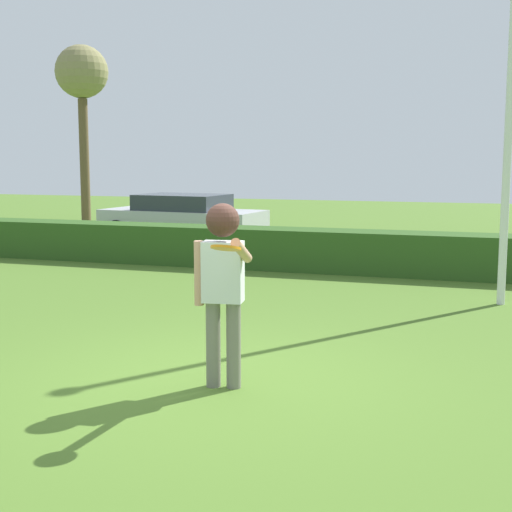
{
  "coord_description": "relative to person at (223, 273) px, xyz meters",
  "views": [
    {
      "loc": [
        2.57,
        -6.39,
        2.21
      ],
      "look_at": [
        0.16,
        0.92,
        1.15
      ],
      "focal_mm": 50.6,
      "sensor_mm": 36.0,
      "label": 1
    }
  ],
  "objects": [
    {
      "name": "bare_elm_tree",
      "position": [
        -10.99,
        15.52,
        3.74
      ],
      "size": [
        1.78,
        1.78,
        5.96
      ],
      "color": "brown",
      "rests_on": "ground"
    },
    {
      "name": "frisbee",
      "position": [
        0.3,
        -0.7,
        0.33
      ],
      "size": [
        0.26,
        0.26,
        0.09
      ],
      "color": "orange"
    },
    {
      "name": "ground_plane",
      "position": [
        -0.16,
        0.09,
        -1.12
      ],
      "size": [
        60.0,
        60.0,
        0.0
      ],
      "primitive_type": "plane",
      "color": "#4C7027"
    },
    {
      "name": "hedge_row",
      "position": [
        -0.16,
        7.36,
        -0.72
      ],
      "size": [
        21.04,
        0.9,
        0.8
      ],
      "primitive_type": "cube",
      "color": "#2D521C",
      "rests_on": "ground"
    },
    {
      "name": "lamppost",
      "position": [
        2.57,
        5.03,
        2.52
      ],
      "size": [
        0.24,
        0.24,
        6.65
      ],
      "color": "silver",
      "rests_on": "ground"
    },
    {
      "name": "parked_car_silver",
      "position": [
        -5.26,
        10.85,
        -0.43
      ],
      "size": [
        4.34,
        2.13,
        1.25
      ],
      "color": "#B7B7BC",
      "rests_on": "ground"
    },
    {
      "name": "person",
      "position": [
        0.0,
        0.0,
        0.0
      ],
      "size": [
        0.64,
        0.71,
        1.78
      ],
      "color": "slate",
      "rests_on": "ground"
    }
  ]
}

